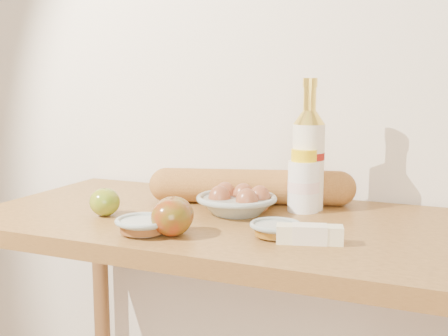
{
  "coord_description": "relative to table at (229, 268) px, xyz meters",
  "views": [
    {
      "loc": [
        0.49,
        0.0,
        1.22
      ],
      "look_at": [
        0.0,
        1.15,
        1.02
      ],
      "focal_mm": 45.0,
      "sensor_mm": 36.0,
      "label": 1
    }
  ],
  "objects": [
    {
      "name": "table",
      "position": [
        0.0,
        0.0,
        0.0
      ],
      "size": [
        1.2,
        0.6,
        0.9
      ],
      "color": "olive",
      "rests_on": "ground"
    },
    {
      "name": "egg_bowl",
      "position": [
        0.0,
        0.04,
        0.15
      ],
      "size": [
        0.21,
        0.21,
        0.07
      ],
      "rotation": [
        0.0,
        0.0,
        -0.09
      ],
      "color": "#909D97",
      "rests_on": "table"
    },
    {
      "name": "baguette",
      "position": [
        -0.0,
        0.15,
        0.17
      ],
      "size": [
        0.54,
        0.24,
        0.09
      ],
      "rotation": [
        0.0,
        0.0,
        0.29
      ],
      "color": "#B27836",
      "rests_on": "table"
    },
    {
      "name": "bourbon_bottle",
      "position": [
        0.15,
        0.15,
        0.25
      ],
      "size": [
        0.1,
        0.1,
        0.32
      ],
      "rotation": [
        0.0,
        0.0,
        -0.31
      ],
      "color": "white",
      "rests_on": "table"
    },
    {
      "name": "back_wall",
      "position": [
        0.0,
        0.33,
        0.52
      ],
      "size": [
        3.5,
        0.02,
        2.6
      ],
      "primitive_type": "cube",
      "color": "silver",
      "rests_on": "ground"
    },
    {
      "name": "apple_yellowgreen",
      "position": [
        -0.27,
        -0.1,
        0.16
      ],
      "size": [
        0.08,
        0.08,
        0.07
      ],
      "rotation": [
        0.0,
        0.0,
        0.11
      ],
      "color": "olive",
      "rests_on": "table"
    },
    {
      "name": "syrup_bowl",
      "position": [
        0.15,
        -0.12,
        0.14
      ],
      "size": [
        0.14,
        0.14,
        0.03
      ],
      "rotation": [
        0.0,
        0.0,
        -0.41
      ],
      "color": "gray",
      "rests_on": "table"
    },
    {
      "name": "sugar_bowl",
      "position": [
        -0.11,
        -0.2,
        0.14
      ],
      "size": [
        0.14,
        0.14,
        0.03
      ],
      "rotation": [
        0.0,
        0.0,
        -0.23
      ],
      "color": "#96A49E",
      "rests_on": "table"
    },
    {
      "name": "apple_redgreen_right",
      "position": [
        -0.05,
        -0.18,
        0.16
      ],
      "size": [
        0.11,
        0.11,
        0.08
      ],
      "rotation": [
        0.0,
        0.0,
        -0.38
      ],
      "color": "#880807",
      "rests_on": "table"
    },
    {
      "name": "cream_bottle",
      "position": [
        0.14,
        0.12,
        0.19
      ],
      "size": [
        0.08,
        0.08,
        0.15
      ],
      "rotation": [
        0.0,
        0.0,
        0.07
      ],
      "color": "white",
      "rests_on": "table"
    },
    {
      "name": "apple_redgreen_front",
      "position": [
        -0.05,
        -0.19,
        0.16
      ],
      "size": [
        0.11,
        0.11,
        0.08
      ],
      "rotation": [
        0.0,
        0.0,
        0.43
      ],
      "color": "maroon",
      "rests_on": "table"
    },
    {
      "name": "butter_stick",
      "position": [
        0.23,
        -0.13,
        0.14
      ],
      "size": [
        0.13,
        0.07,
        0.04
      ],
      "rotation": [
        0.0,
        0.0,
        0.28
      ],
      "color": "beige",
      "rests_on": "table"
    }
  ]
}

